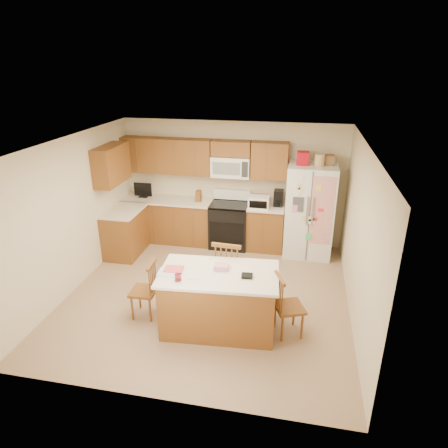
% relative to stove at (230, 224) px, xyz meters
% --- Properties ---
extents(ground, '(4.50, 4.50, 0.00)m').
position_rel_stove_xyz_m(ground, '(0.00, -1.94, -0.47)').
color(ground, '#826A54').
rests_on(ground, ground).
extents(room_shell, '(4.60, 4.60, 2.52)m').
position_rel_stove_xyz_m(room_shell, '(0.00, -1.94, 0.97)').
color(room_shell, beige).
rests_on(room_shell, ground).
extents(cabinetry, '(3.36, 1.56, 2.15)m').
position_rel_stove_xyz_m(cabinetry, '(-0.98, -0.15, 0.44)').
color(cabinetry, brown).
rests_on(cabinetry, ground).
extents(stove, '(0.76, 0.65, 1.13)m').
position_rel_stove_xyz_m(stove, '(0.00, 0.00, 0.00)').
color(stove, black).
rests_on(stove, ground).
extents(refrigerator, '(0.90, 0.79, 2.04)m').
position_rel_stove_xyz_m(refrigerator, '(1.57, -0.06, 0.45)').
color(refrigerator, white).
rests_on(refrigerator, ground).
extents(island, '(1.70, 1.07, 0.98)m').
position_rel_stove_xyz_m(island, '(0.36, -2.74, -0.02)').
color(island, brown).
rests_on(island, ground).
extents(windsor_chair_left, '(0.38, 0.40, 0.89)m').
position_rel_stove_xyz_m(windsor_chair_left, '(-0.78, -2.67, -0.05)').
color(windsor_chair_left, brown).
rests_on(windsor_chair_left, ground).
extents(windsor_chair_back, '(0.50, 0.48, 1.09)m').
position_rel_stove_xyz_m(windsor_chair_back, '(0.37, -2.06, 0.04)').
color(windsor_chair_back, brown).
rests_on(windsor_chair_back, ground).
extents(windsor_chair_right, '(0.50, 0.51, 0.93)m').
position_rel_stove_xyz_m(windsor_chair_right, '(1.32, -2.69, -0.04)').
color(windsor_chair_right, brown).
rests_on(windsor_chair_right, ground).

